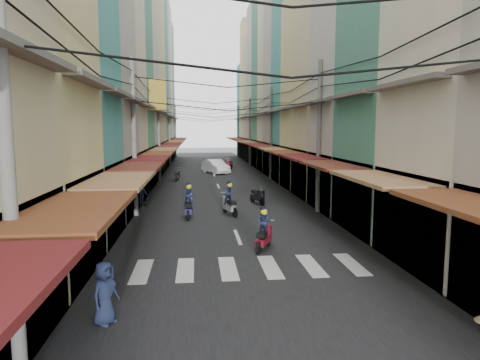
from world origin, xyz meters
TOP-DOWN VIEW (x-y plane):
  - ground at (0.00, 0.00)m, footprint 160.00×160.00m
  - road at (0.00, 20.00)m, footprint 10.00×80.00m
  - sidewalk_left at (-6.50, 20.00)m, footprint 3.00×80.00m
  - sidewalk_right at (6.50, 20.00)m, footprint 3.00×80.00m
  - crosswalk at (-0.00, -6.00)m, footprint 7.55×2.40m
  - building_row_left at (-7.92, 16.56)m, footprint 7.80×67.67m
  - building_row_right at (7.92, 16.45)m, footprint 7.80×68.98m
  - utility_poles at (0.00, 15.01)m, footprint 10.20×66.13m
  - white_car at (0.21, 23.63)m, footprint 5.36×3.63m
  - bicycle at (6.12, -1.86)m, footprint 1.65×0.65m
  - moving_scooters at (-0.23, 6.77)m, footprint 5.70×33.27m
  - parked_scooters at (4.09, -3.07)m, footprint 13.11×13.35m
  - pedestrians at (-4.19, 2.31)m, footprint 12.18×23.52m
  - market_umbrella at (7.13, -0.51)m, footprint 2.53×2.53m
  - traffic_sign at (5.60, -5.87)m, footprint 0.10×0.60m

SIDE VIEW (x-z plane):
  - ground at x=0.00m, z-range 0.00..0.00m
  - white_car at x=0.21m, z-range -0.88..0.88m
  - bicycle at x=6.12m, z-range -0.56..0.56m
  - road at x=0.00m, z-range 0.00..0.02m
  - crosswalk at x=0.00m, z-range 0.02..0.03m
  - sidewalk_left at x=-6.50m, z-range 0.00..0.06m
  - sidewalk_right at x=6.50m, z-range 0.00..0.06m
  - parked_scooters at x=4.09m, z-range -0.02..0.97m
  - moving_scooters at x=-0.23m, z-range -0.39..1.43m
  - pedestrians at x=-4.19m, z-range -0.04..2.06m
  - traffic_sign at x=5.60m, z-range 0.61..3.37m
  - market_umbrella at x=7.13m, z-range 1.02..3.68m
  - utility_poles at x=0.00m, z-range 2.49..10.69m
  - building_row_right at x=7.92m, z-range -1.89..20.71m
  - building_row_left at x=-7.92m, z-range -2.07..21.63m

